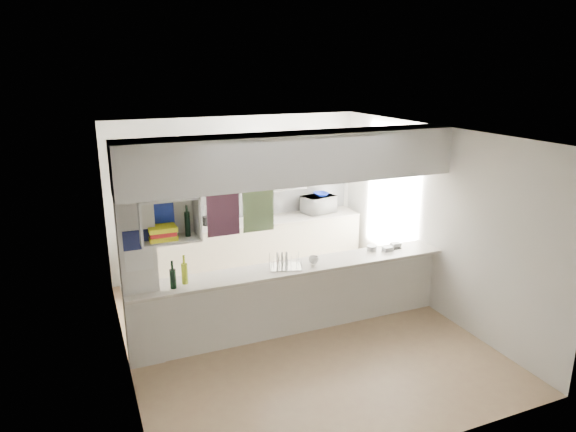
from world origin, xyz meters
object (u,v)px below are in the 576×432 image
bowl (321,194)px  microwave (319,204)px  dish_rack (285,261)px  wine_bottles (179,275)px

bowl → microwave: bearing=119.4°
dish_rack → microwave: bearing=71.0°
microwave → wine_bottles: (-2.84, -2.18, -0.02)m
bowl → wine_bottles: size_ratio=0.74×
dish_rack → wine_bottles: wine_bottles is taller
microwave → dish_rack: (-1.51, -2.13, -0.07)m
wine_bottles → microwave: bearing=37.4°
microwave → dish_rack: 2.61m
microwave → wine_bottles: size_ratio=1.56×
dish_rack → wine_bottles: size_ratio=1.32×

